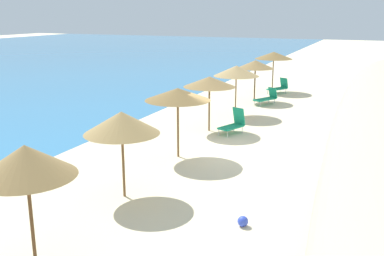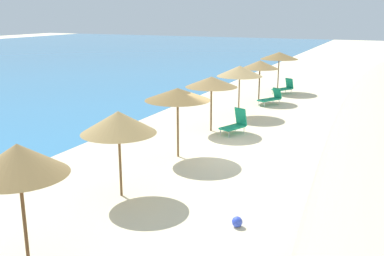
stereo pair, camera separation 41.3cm
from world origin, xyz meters
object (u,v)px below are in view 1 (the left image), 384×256
beach_umbrella_5 (236,71)px  beach_umbrella_7 (274,55)px  lounge_chair_3 (234,123)px  beach_umbrella_4 (209,82)px  lounge_chair_2 (267,98)px  beach_umbrella_6 (255,64)px  lounge_chair_1 (279,87)px  beach_umbrella_1 (26,161)px  beach_umbrella_2 (122,123)px  beach_umbrella_3 (178,94)px  beach_ball (243,221)px

beach_umbrella_5 → beach_umbrella_7: size_ratio=0.97×
beach_umbrella_5 → lounge_chair_3: 4.25m
beach_umbrella_4 → lounge_chair_3: size_ratio=1.77×
lounge_chair_2 → lounge_chair_3: (-7.14, -0.19, 0.06)m
beach_umbrella_6 → lounge_chair_1: beach_umbrella_6 is taller
beach_umbrella_1 → beach_umbrella_2: bearing=1.8°
beach_umbrella_7 → lounge_chair_2: bearing=-170.9°
beach_umbrella_1 → beach_umbrella_2: (3.98, 0.13, -0.10)m
beach_umbrella_2 → beach_umbrella_7: 20.01m
beach_umbrella_2 → beach_umbrella_3: beach_umbrella_3 is taller
lounge_chair_1 → beach_umbrella_1: bearing=119.9°
beach_umbrella_4 → lounge_chair_2: bearing=-8.2°
beach_umbrella_6 → lounge_chair_3: size_ratio=1.77×
beach_ball → beach_umbrella_2: bearing=82.8°
beach_umbrella_1 → beach_umbrella_3: size_ratio=1.03×
beach_umbrella_6 → beach_umbrella_4: bearing=179.6°
beach_umbrella_1 → lounge_chair_1: size_ratio=1.70×
beach_umbrella_3 → beach_umbrella_7: size_ratio=0.97×
beach_umbrella_3 → beach_umbrella_7: beach_umbrella_7 is taller
beach_umbrella_5 → beach_umbrella_6: beach_umbrella_5 is taller
beach_umbrella_3 → beach_ball: (-4.60, -3.98, -2.30)m
lounge_chair_3 → beach_umbrella_3: bearing=98.2°
beach_umbrella_3 → lounge_chair_3: beach_umbrella_3 is taller
beach_umbrella_1 → beach_umbrella_2: 3.98m
beach_umbrella_1 → beach_umbrella_3: (8.09, 0.22, 0.05)m
beach_umbrella_5 → lounge_chair_3: size_ratio=1.86×
beach_umbrella_1 → beach_ball: (3.49, -3.76, -2.26)m
beach_umbrella_4 → beach_umbrella_5: (3.60, -0.16, 0.09)m
beach_umbrella_2 → beach_ball: bearing=-97.2°
beach_umbrella_5 → beach_umbrella_3: bearing=-179.0°
beach_umbrella_5 → beach_umbrella_4: bearing=177.5°
beach_umbrella_2 → lounge_chair_2: bearing=-2.4°
beach_umbrella_5 → beach_ball: 13.18m
beach_umbrella_1 → lounge_chair_1: (23.35, -0.38, -1.96)m
lounge_chair_1 → beach_umbrella_4: bearing=116.3°
beach_umbrella_2 → lounge_chair_3: bearing=-5.8°
beach_umbrella_4 → beach_ball: bearing=-153.9°
beach_umbrella_4 → beach_umbrella_2: bearing=-177.3°
beach_umbrella_4 → lounge_chair_1: beach_umbrella_4 is taller
beach_umbrella_6 → lounge_chair_1: 3.88m
beach_umbrella_2 → beach_umbrella_7: beach_umbrella_7 is taller
beach_umbrella_3 → beach_umbrella_4: (4.11, 0.29, -0.12)m
beach_umbrella_7 → beach_ball: size_ratio=9.76×
lounge_chair_1 → lounge_chair_2: size_ratio=0.97×
beach_umbrella_7 → lounge_chair_3: size_ratio=1.91×
beach_umbrella_2 → lounge_chair_2: beach_umbrella_2 is taller
beach_umbrella_1 → lounge_chair_2: size_ratio=1.65×
beach_umbrella_7 → lounge_chair_3: beach_umbrella_7 is taller
beach_umbrella_4 → beach_umbrella_7: beach_umbrella_7 is taller
beach_umbrella_6 → lounge_chair_1: (3.30, -0.84, -1.87)m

